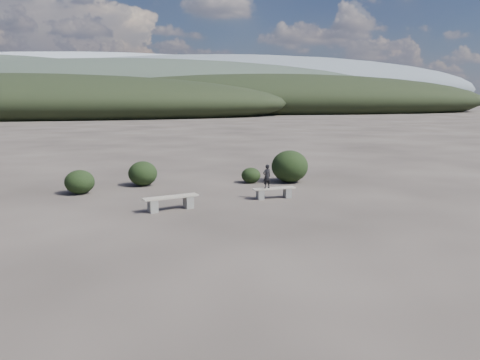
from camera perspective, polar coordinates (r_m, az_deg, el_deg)
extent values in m
plane|color=#302A26|center=(12.84, 0.26, -7.61)|extent=(1200.00, 1200.00, 0.00)
cube|color=slate|center=(16.35, -10.58, -3.13)|extent=(0.37, 0.45, 0.44)
cube|color=slate|center=(16.79, -6.31, -2.68)|extent=(0.37, 0.45, 0.44)
cube|color=gray|center=(16.51, -8.44, -2.07)|extent=(2.01, 0.96, 0.05)
cube|color=slate|center=(18.12, 2.47, -1.79)|extent=(0.26, 0.35, 0.38)
cube|color=slate|center=(18.52, 5.78, -1.57)|extent=(0.26, 0.35, 0.38)
cube|color=gray|center=(18.27, 4.16, -1.02)|extent=(1.72, 0.50, 0.05)
imported|color=black|center=(18.08, 3.29, 0.45)|extent=(0.39, 0.32, 0.93)
ellipsoid|color=black|center=(20.22, -18.97, -0.22)|extent=(1.20, 1.20, 0.98)
ellipsoid|color=black|center=(21.33, -11.77, 0.78)|extent=(1.28, 1.28, 1.10)
ellipsoid|color=black|center=(21.61, 1.35, 0.58)|extent=(0.89, 0.89, 0.71)
ellipsoid|color=black|center=(21.87, 6.08, 1.67)|extent=(1.70, 1.70, 1.49)
ellipsoid|color=black|center=(104.38, -24.79, 8.42)|extent=(110.00, 40.00, 12.00)
ellipsoid|color=black|center=(127.63, 5.09, 9.61)|extent=(120.00, 44.00, 14.00)
ellipsoid|color=#2E382E|center=(171.98, -11.44, 10.29)|extent=(190.00, 64.00, 24.00)
ellipsoid|color=slate|center=(320.35, 0.99, 11.05)|extent=(340.00, 110.00, 44.00)
ellipsoid|color=#969EA9|center=(412.95, -16.22, 10.80)|extent=(460.00, 140.00, 56.00)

